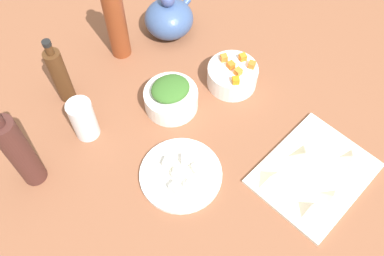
{
  "coord_description": "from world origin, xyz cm",
  "views": [
    {
      "loc": [
        -39.99,
        -39.65,
        94.51
      ],
      "look_at": [
        0.0,
        0.0,
        8.0
      ],
      "focal_mm": 38.2,
      "sensor_mm": 36.0,
      "label": 1
    }
  ],
  "objects_px": {
    "drinking_glass_0": "(83,119)",
    "bowl_carrots": "(232,76)",
    "bottle_1": "(60,75)",
    "bowl_greens": "(171,99)",
    "bottle_2": "(116,21)",
    "bottle_0": "(19,151)",
    "plate_tofu": "(181,174)",
    "teapot": "(169,18)",
    "cutting_board": "(314,173)"
  },
  "relations": [
    {
      "from": "cutting_board",
      "to": "bottle_1",
      "type": "height_order",
      "value": "bottle_1"
    },
    {
      "from": "bowl_greens",
      "to": "bowl_carrots",
      "type": "distance_m",
      "value": 0.19
    },
    {
      "from": "cutting_board",
      "to": "teapot",
      "type": "xyz_separation_m",
      "value": [
        0.09,
        0.62,
        0.05
      ]
    },
    {
      "from": "bottle_1",
      "to": "drinking_glass_0",
      "type": "relative_size",
      "value": 1.77
    },
    {
      "from": "drinking_glass_0",
      "to": "bowl_carrots",
      "type": "bearing_deg",
      "value": -21.79
    },
    {
      "from": "bowl_greens",
      "to": "bottle_0",
      "type": "xyz_separation_m",
      "value": [
        -0.39,
        0.08,
        0.09
      ]
    },
    {
      "from": "plate_tofu",
      "to": "drinking_glass_0",
      "type": "distance_m",
      "value": 0.28
    },
    {
      "from": "bowl_greens",
      "to": "drinking_glass_0",
      "type": "distance_m",
      "value": 0.24
    },
    {
      "from": "bowl_carrots",
      "to": "teapot",
      "type": "distance_m",
      "value": 0.28
    },
    {
      "from": "teapot",
      "to": "bottle_0",
      "type": "bearing_deg",
      "value": -167.43
    },
    {
      "from": "bottle_2",
      "to": "teapot",
      "type": "bearing_deg",
      "value": -14.19
    },
    {
      "from": "bowl_carrots",
      "to": "bottle_1",
      "type": "xyz_separation_m",
      "value": [
        -0.36,
        0.29,
        0.06
      ]
    },
    {
      "from": "bottle_0",
      "to": "teapot",
      "type": "bearing_deg",
      "value": 12.57
    },
    {
      "from": "bowl_greens",
      "to": "drinking_glass_0",
      "type": "relative_size",
      "value": 1.21
    },
    {
      "from": "cutting_board",
      "to": "bowl_carrots",
      "type": "relative_size",
      "value": 2.03
    },
    {
      "from": "plate_tofu",
      "to": "teapot",
      "type": "distance_m",
      "value": 0.51
    },
    {
      "from": "bowl_carrots",
      "to": "bottle_1",
      "type": "distance_m",
      "value": 0.47
    },
    {
      "from": "bottle_1",
      "to": "drinking_glass_0",
      "type": "height_order",
      "value": "bottle_1"
    },
    {
      "from": "teapot",
      "to": "bottle_2",
      "type": "bearing_deg",
      "value": 165.81
    },
    {
      "from": "cutting_board",
      "to": "bowl_carrots",
      "type": "bearing_deg",
      "value": 77.62
    },
    {
      "from": "plate_tofu",
      "to": "drinking_glass_0",
      "type": "xyz_separation_m",
      "value": [
        -0.08,
        0.27,
        0.05
      ]
    },
    {
      "from": "cutting_board",
      "to": "teapot",
      "type": "bearing_deg",
      "value": 81.48
    },
    {
      "from": "bowl_greens",
      "to": "bottle_0",
      "type": "distance_m",
      "value": 0.41
    },
    {
      "from": "cutting_board",
      "to": "bowl_carrots",
      "type": "xyz_separation_m",
      "value": [
        0.07,
        0.34,
        0.03
      ]
    },
    {
      "from": "bowl_carrots",
      "to": "bottle_1",
      "type": "bearing_deg",
      "value": 140.79
    },
    {
      "from": "bowl_greens",
      "to": "bottle_2",
      "type": "height_order",
      "value": "bottle_2"
    },
    {
      "from": "bottle_0",
      "to": "bowl_greens",
      "type": "bearing_deg",
      "value": -12.0
    },
    {
      "from": "plate_tofu",
      "to": "bottle_1",
      "type": "xyz_separation_m",
      "value": [
        -0.05,
        0.4,
        0.09
      ]
    },
    {
      "from": "bowl_carrots",
      "to": "teapot",
      "type": "xyz_separation_m",
      "value": [
        0.02,
        0.28,
        0.03
      ]
    },
    {
      "from": "cutting_board",
      "to": "teapot",
      "type": "height_order",
      "value": "teapot"
    },
    {
      "from": "bowl_greens",
      "to": "bottle_1",
      "type": "xyz_separation_m",
      "value": [
        -0.18,
        0.23,
        0.06
      ]
    },
    {
      "from": "bottle_0",
      "to": "drinking_glass_0",
      "type": "distance_m",
      "value": 0.18
    },
    {
      "from": "cutting_board",
      "to": "bottle_0",
      "type": "bearing_deg",
      "value": 135.12
    },
    {
      "from": "bowl_carrots",
      "to": "drinking_glass_0",
      "type": "relative_size",
      "value": 1.17
    },
    {
      "from": "cutting_board",
      "to": "plate_tofu",
      "type": "height_order",
      "value": "plate_tofu"
    },
    {
      "from": "bowl_greens",
      "to": "bottle_0",
      "type": "relative_size",
      "value": 0.52
    },
    {
      "from": "drinking_glass_0",
      "to": "bottle_1",
      "type": "bearing_deg",
      "value": 76.11
    },
    {
      "from": "bowl_carrots",
      "to": "bottle_0",
      "type": "distance_m",
      "value": 0.59
    },
    {
      "from": "plate_tofu",
      "to": "bottle_2",
      "type": "height_order",
      "value": "bottle_2"
    },
    {
      "from": "bottle_1",
      "to": "bowl_greens",
      "type": "bearing_deg",
      "value": -51.49
    },
    {
      "from": "plate_tofu",
      "to": "bottle_0",
      "type": "relative_size",
      "value": 0.72
    },
    {
      "from": "bottle_1",
      "to": "bottle_2",
      "type": "bearing_deg",
      "value": 6.21
    },
    {
      "from": "teapot",
      "to": "bottle_1",
      "type": "xyz_separation_m",
      "value": [
        -0.38,
        0.02,
        0.04
      ]
    },
    {
      "from": "cutting_board",
      "to": "drinking_glass_0",
      "type": "xyz_separation_m",
      "value": [
        -0.32,
        0.5,
        0.06
      ]
    },
    {
      "from": "bowl_carrots",
      "to": "bottle_2",
      "type": "relative_size",
      "value": 0.51
    },
    {
      "from": "bottle_0",
      "to": "plate_tofu",
      "type": "bearing_deg",
      "value": -45.12
    },
    {
      "from": "bottle_1",
      "to": "drinking_glass_0",
      "type": "bearing_deg",
      "value": -103.89
    },
    {
      "from": "cutting_board",
      "to": "bottle_2",
      "type": "relative_size",
      "value": 1.04
    },
    {
      "from": "bowl_carrots",
      "to": "bottle_0",
      "type": "relative_size",
      "value": 0.5
    },
    {
      "from": "bowl_greens",
      "to": "teapot",
      "type": "xyz_separation_m",
      "value": [
        0.2,
        0.21,
        0.03
      ]
    }
  ]
}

